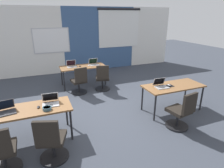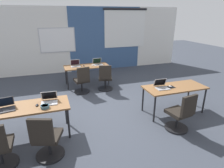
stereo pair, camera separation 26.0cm
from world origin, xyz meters
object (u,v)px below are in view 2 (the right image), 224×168
object	(u,v)px
mouse_near_left_inner	(37,105)
chair_near_right_inner	(180,115)
desk_near_right	(175,89)
mouse_far_right	(92,65)
laptop_near_left_end	(5,107)
laptop_far_right	(98,63)
chair_far_right	(105,80)
laptop_near_right_inner	(162,86)
laptop_far_left	(75,65)
mouse_near_right_inner	(170,86)
chair_far_left	(82,82)
chair_near_left_inner	(47,141)
desk_near_left	(29,109)
snack_bowl	(45,106)
mouse_far_left	(84,66)
laptop_near_left_inner	(49,100)
desk_far_center	(87,67)

from	to	relation	value
mouse_near_left_inner	chair_near_right_inner	world-z (taller)	chair_near_right_inner
desk_near_right	mouse_far_right	world-z (taller)	mouse_far_right
laptop_near_left_end	chair_near_right_inner	size ratio (longest dim) A/B	0.41
laptop_far_right	chair_far_right	xyz separation A→B (m)	(0.05, -0.79, -0.39)
mouse_near_left_inner	chair_near_right_inner	distance (m)	3.07
laptop_near_right_inner	desk_near_right	bearing A→B (deg)	-1.12
laptop_far_left	desk_near_right	bearing A→B (deg)	-54.28
chair_far_right	mouse_near_right_inner	world-z (taller)	chair_far_right
chair_far_left	mouse_far_right	xyz separation A→B (m)	(0.52, 0.71, 0.36)
chair_near_right_inner	chair_near_left_inner	bearing A→B (deg)	-10.08
desk_near_left	laptop_near_right_inner	distance (m)	3.13
desk_near_left	chair_near_left_inner	distance (m)	0.90
desk_near_left	laptop_near_left_end	size ratio (longest dim) A/B	4.22
chair_far_left	laptop_near_left_end	distance (m)	2.79
laptop_far_left	chair_near_left_inner	distance (m)	3.83
desk_near_right	laptop_far_left	size ratio (longest dim) A/B	4.78
laptop_far_left	laptop_near_right_inner	world-z (taller)	laptop_far_left
chair_far_left	mouse_near_left_inner	bearing A→B (deg)	49.81
mouse_far_right	laptop_near_left_end	bearing A→B (deg)	-130.57
desk_near_right	mouse_near_right_inner	bearing A→B (deg)	174.94
chair_far_left	snack_bowl	world-z (taller)	chair_far_left
desk_near_left	desk_near_right	bearing A→B (deg)	0.00
desk_near_left	mouse_far_left	world-z (taller)	mouse_far_left
laptop_far_left	mouse_near_left_inner	world-z (taller)	laptop_far_left
mouse_far_left	laptop_near_right_inner	xyz separation A→B (m)	(1.48, -2.76, 0.03)
chair_far_left	chair_near_left_inner	size ratio (longest dim) A/B	1.00
desk_near_right	chair_far_left	distance (m)	2.93
laptop_near_left_end	laptop_near_left_inner	bearing A→B (deg)	-6.35
mouse_far_left	mouse_far_right	xyz separation A→B (m)	(0.32, -0.01, 0.00)
laptop_far_left	laptop_near_left_inner	world-z (taller)	laptop_far_left
laptop_near_right_inner	laptop_near_left_inner	bearing A→B (deg)	-177.36
chair_near_left_inner	chair_near_right_inner	bearing A→B (deg)	-160.58
chair_far_left	laptop_far_right	size ratio (longest dim) A/B	2.66
chair_far_right	mouse_far_left	bearing A→B (deg)	-35.28
mouse_near_left_inner	laptop_near_left_end	distance (m)	0.58
mouse_far_left	mouse_near_left_inner	world-z (taller)	same
mouse_near_left_inner	mouse_far_left	bearing A→B (deg)	62.32
mouse_near_left_inner	chair_far_left	bearing A→B (deg)	58.65
mouse_far_left	chair_far_right	bearing A→B (deg)	-50.81
mouse_far_left	chair_far_left	size ratio (longest dim) A/B	0.12
laptop_near_right_inner	desk_far_center	bearing A→B (deg)	119.69
desk_near_left	snack_bowl	bearing A→B (deg)	-29.37
desk_far_center	chair_near_right_inner	world-z (taller)	chair_near_right_inner
desk_far_center	chair_near_left_inner	bearing A→B (deg)	-111.82
desk_near_right	mouse_near_left_inner	bearing A→B (deg)	-179.49
mouse_far_right	chair_near_right_inner	size ratio (longest dim) A/B	0.12
chair_far_right	chair_far_left	bearing A→B (deg)	15.44
mouse_far_right	mouse_near_right_inner	size ratio (longest dim) A/B	0.99
mouse_far_right	chair_far_left	bearing A→B (deg)	-126.14
laptop_near_left_end	laptop_near_right_inner	xyz separation A→B (m)	(3.53, 0.02, -0.00)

